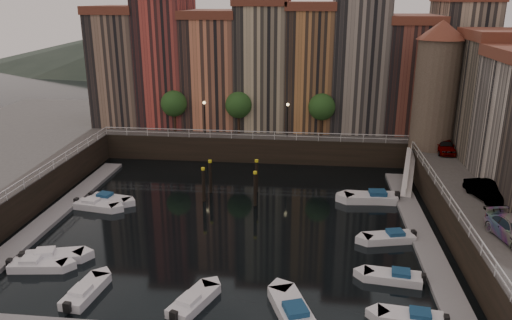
# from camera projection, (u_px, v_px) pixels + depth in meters

# --- Properties ---
(ground) EXTENTS (200.00, 200.00, 0.00)m
(ground) POSITION_uv_depth(u_px,v_px,m) (232.00, 219.00, 44.86)
(ground) COLOR black
(ground) RESTS_ON ground
(quay_far) EXTENTS (80.00, 20.00, 3.00)m
(quay_far) POSITION_uv_depth(u_px,v_px,m) (261.00, 130.00, 68.96)
(quay_far) COLOR black
(quay_far) RESTS_ON ground
(dock_left) EXTENTS (2.00, 28.00, 0.35)m
(dock_left) POSITION_uv_depth(u_px,v_px,m) (56.00, 214.00, 45.56)
(dock_left) COLOR gray
(dock_left) RESTS_ON ground
(dock_right) EXTENTS (2.00, 28.00, 0.35)m
(dock_right) POSITION_uv_depth(u_px,v_px,m) (420.00, 231.00, 42.17)
(dock_right) COLOR gray
(dock_right) RESTS_ON ground
(mountains) EXTENTS (145.00, 100.00, 18.00)m
(mountains) POSITION_uv_depth(u_px,v_px,m) (296.00, 37.00, 146.14)
(mountains) COLOR #2D382D
(mountains) RESTS_ON ground
(far_terrace) EXTENTS (48.70, 10.30, 17.50)m
(far_terrace) POSITION_uv_depth(u_px,v_px,m) (285.00, 64.00, 63.31)
(far_terrace) COLOR #896C57
(far_terrace) RESTS_ON quay_far
(corner_tower) EXTENTS (5.20, 5.20, 13.80)m
(corner_tower) POSITION_uv_depth(u_px,v_px,m) (437.00, 84.00, 53.30)
(corner_tower) COLOR #6B5B4C
(corner_tower) RESTS_ON quay_right
(promenade_trees) EXTENTS (21.20, 3.20, 5.20)m
(promenade_trees) POSITION_uv_depth(u_px,v_px,m) (244.00, 105.00, 60.15)
(promenade_trees) COLOR black
(promenade_trees) RESTS_ON quay_far
(street_lamps) EXTENTS (10.36, 0.36, 4.18)m
(street_lamps) POSITION_uv_depth(u_px,v_px,m) (246.00, 113.00, 59.38)
(street_lamps) COLOR black
(street_lamps) RESTS_ON quay_far
(railings) EXTENTS (36.08, 34.04, 0.52)m
(railings) POSITION_uv_depth(u_px,v_px,m) (240.00, 162.00, 48.30)
(railings) COLOR white
(railings) RESTS_ON ground
(gangway) EXTENTS (2.78, 8.32, 3.73)m
(gangway) POSITION_uv_depth(u_px,v_px,m) (409.00, 169.00, 51.92)
(gangway) COLOR white
(gangway) RESTS_ON ground
(mooring_pilings) EXTENTS (5.46, 3.90, 3.78)m
(mooring_pilings) POSITION_uv_depth(u_px,v_px,m) (231.00, 182.00, 49.15)
(mooring_pilings) COLOR black
(mooring_pilings) RESTS_ON ground
(boat_left_0) EXTENTS (4.36, 2.04, 0.98)m
(boat_left_0) POSITION_uv_depth(u_px,v_px,m) (37.00, 265.00, 36.50)
(boat_left_0) COLOR silver
(boat_left_0) RESTS_ON ground
(boat_left_1) EXTENTS (4.70, 2.72, 1.05)m
(boat_left_1) POSITION_uv_depth(u_px,v_px,m) (52.00, 257.00, 37.63)
(boat_left_1) COLOR silver
(boat_left_1) RESTS_ON ground
(boat_left_2) EXTENTS (4.51, 2.25, 1.01)m
(boat_left_2) POSITION_uv_depth(u_px,v_px,m) (96.00, 205.00, 46.95)
(boat_left_2) COLOR silver
(boat_left_2) RESTS_ON ground
(boat_left_3) EXTENTS (4.41, 2.35, 0.99)m
(boat_left_3) POSITION_uv_depth(u_px,v_px,m) (109.00, 199.00, 48.38)
(boat_left_3) COLOR silver
(boat_left_3) RESTS_ON ground
(boat_right_0) EXTENTS (4.27, 1.96, 0.96)m
(boat_right_0) POSITION_uv_depth(u_px,v_px,m) (412.00, 318.00, 30.46)
(boat_right_0) COLOR silver
(boat_right_0) RESTS_ON ground
(boat_right_1) EXTENTS (4.28, 2.02, 0.96)m
(boat_right_1) POSITION_uv_depth(u_px,v_px,m) (394.00, 277.00, 34.95)
(boat_right_1) COLOR silver
(boat_right_1) RESTS_ON ground
(boat_right_2) EXTENTS (4.45, 2.50, 1.00)m
(boat_right_2) POSITION_uv_depth(u_px,v_px,m) (390.00, 238.00, 40.65)
(boat_right_2) COLOR silver
(boat_right_2) RESTS_ON ground
(boat_right_3) EXTENTS (5.09, 1.96, 1.16)m
(boat_right_3) POSITION_uv_depth(u_px,v_px,m) (372.00, 198.00, 48.61)
(boat_right_3) COLOR silver
(boat_right_3) RESTS_ON ground
(boat_right_4) EXTENTS (5.34, 2.37, 1.21)m
(boat_right_4) POSITION_uv_depth(u_px,v_px,m) (372.00, 198.00, 48.58)
(boat_right_4) COLOR silver
(boat_right_4) RESTS_ON ground
(boat_near_0) EXTENTS (2.04, 4.41, 0.99)m
(boat_near_0) POSITION_uv_depth(u_px,v_px,m) (85.00, 292.00, 33.15)
(boat_near_0) COLOR silver
(boat_near_0) RESTS_ON ground
(boat_near_2) EXTENTS (2.98, 4.42, 1.00)m
(boat_near_2) POSITION_uv_depth(u_px,v_px,m) (193.00, 301.00, 32.11)
(boat_near_2) COLOR silver
(boat_near_2) RESTS_ON ground
(boat_near_3) EXTENTS (3.44, 5.23, 1.18)m
(boat_near_3) POSITION_uv_depth(u_px,v_px,m) (293.00, 311.00, 31.01)
(boat_near_3) COLOR silver
(boat_near_3) RESTS_ON ground
(car_a) EXTENTS (1.86, 4.43, 1.50)m
(car_a) POSITION_uv_depth(u_px,v_px,m) (444.00, 146.00, 53.49)
(car_a) COLOR gray
(car_a) RESTS_ON quay_right
(car_b) EXTENTS (2.73, 4.69, 1.46)m
(car_b) POSITION_uv_depth(u_px,v_px,m) (486.00, 192.00, 41.08)
(car_b) COLOR gray
(car_b) RESTS_ON quay_right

